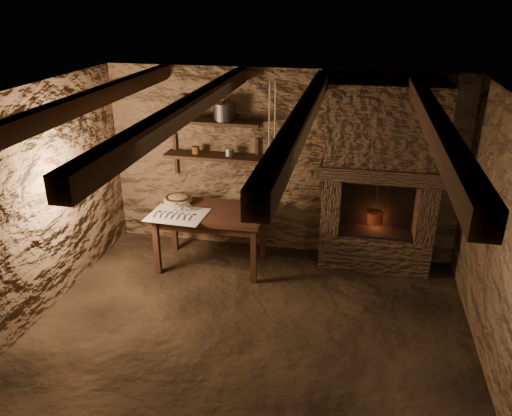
% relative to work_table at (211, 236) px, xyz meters
% --- Properties ---
extents(floor, '(4.50, 4.50, 0.00)m').
position_rel_work_table_xyz_m(floor, '(0.76, -1.35, -0.41)').
color(floor, black).
rests_on(floor, ground).
extents(back_wall, '(4.50, 0.04, 2.40)m').
position_rel_work_table_xyz_m(back_wall, '(0.76, 0.65, 0.79)').
color(back_wall, '#4C3723').
rests_on(back_wall, floor).
extents(front_wall, '(4.50, 0.04, 2.40)m').
position_rel_work_table_xyz_m(front_wall, '(0.76, -3.35, 0.79)').
color(front_wall, '#4C3723').
rests_on(front_wall, floor).
extents(left_wall, '(0.04, 4.00, 2.40)m').
position_rel_work_table_xyz_m(left_wall, '(-1.49, -1.35, 0.79)').
color(left_wall, '#4C3723').
rests_on(left_wall, floor).
extents(right_wall, '(0.04, 4.00, 2.40)m').
position_rel_work_table_xyz_m(right_wall, '(3.01, -1.35, 0.79)').
color(right_wall, '#4C3723').
rests_on(right_wall, floor).
extents(ceiling, '(4.50, 4.00, 0.04)m').
position_rel_work_table_xyz_m(ceiling, '(0.76, -1.35, 1.99)').
color(ceiling, black).
rests_on(ceiling, back_wall).
extents(beam_far_left, '(0.14, 3.95, 0.16)m').
position_rel_work_table_xyz_m(beam_far_left, '(-0.74, -1.35, 1.90)').
color(beam_far_left, black).
rests_on(beam_far_left, ceiling).
extents(beam_mid_left, '(0.14, 3.95, 0.16)m').
position_rel_work_table_xyz_m(beam_mid_left, '(0.26, -1.35, 1.90)').
color(beam_mid_left, black).
rests_on(beam_mid_left, ceiling).
extents(beam_mid_right, '(0.14, 3.95, 0.16)m').
position_rel_work_table_xyz_m(beam_mid_right, '(1.26, -1.35, 1.90)').
color(beam_mid_right, black).
rests_on(beam_mid_right, ceiling).
extents(beam_far_right, '(0.14, 3.95, 0.16)m').
position_rel_work_table_xyz_m(beam_far_right, '(2.26, -1.35, 1.90)').
color(beam_far_right, black).
rests_on(beam_far_right, ceiling).
extents(shelf_lower, '(1.25, 0.30, 0.04)m').
position_rel_work_table_xyz_m(shelf_lower, '(-0.09, 0.49, 0.89)').
color(shelf_lower, black).
rests_on(shelf_lower, back_wall).
extents(shelf_upper, '(1.25, 0.30, 0.04)m').
position_rel_work_table_xyz_m(shelf_upper, '(-0.09, 0.49, 1.34)').
color(shelf_upper, black).
rests_on(shelf_upper, back_wall).
extents(hearth, '(1.43, 0.51, 2.30)m').
position_rel_work_table_xyz_m(hearth, '(2.01, 0.42, 0.81)').
color(hearth, '#39281C').
rests_on(hearth, floor).
extents(work_table, '(1.35, 0.79, 0.77)m').
position_rel_work_table_xyz_m(work_table, '(0.00, 0.00, 0.00)').
color(work_table, black).
rests_on(work_table, floor).
extents(linen_cloth, '(0.70, 0.57, 0.01)m').
position_rel_work_table_xyz_m(linen_cloth, '(-0.34, -0.22, 0.36)').
color(linen_cloth, silver).
rests_on(linen_cloth, work_table).
extents(pewter_cutlery_row, '(0.57, 0.24, 0.01)m').
position_rel_work_table_xyz_m(pewter_cutlery_row, '(-0.34, -0.25, 0.37)').
color(pewter_cutlery_row, gray).
rests_on(pewter_cutlery_row, linen_cloth).
extents(drinking_glasses, '(0.22, 0.06, 0.09)m').
position_rel_work_table_xyz_m(drinking_glasses, '(-0.32, -0.09, 0.40)').
color(drinking_glasses, white).
rests_on(drinking_glasses, linen_cloth).
extents(stoneware_jug, '(0.17, 0.17, 0.48)m').
position_rel_work_table_xyz_m(stoneware_jug, '(0.58, 0.19, 0.56)').
color(stoneware_jug, '#AF7A21').
rests_on(stoneware_jug, work_table).
extents(wooden_bowl, '(0.40, 0.40, 0.13)m').
position_rel_work_table_xyz_m(wooden_bowl, '(-0.46, 0.13, 0.40)').
color(wooden_bowl, olive).
rests_on(wooden_bowl, work_table).
extents(iron_stockpot, '(0.33, 0.33, 0.20)m').
position_rel_work_table_xyz_m(iron_stockpot, '(0.08, 0.49, 1.46)').
color(iron_stockpot, '#292725').
rests_on(iron_stockpot, shelf_upper).
extents(tin_pan, '(0.30, 0.22, 0.27)m').
position_rel_work_table_xyz_m(tin_pan, '(-0.51, 0.59, 1.50)').
color(tin_pan, '#999894').
rests_on(tin_pan, shelf_upper).
extents(small_kettle, '(0.14, 0.11, 0.15)m').
position_rel_work_table_xyz_m(small_kettle, '(0.13, 0.49, 0.96)').
color(small_kettle, '#999894').
rests_on(small_kettle, shelf_lower).
extents(rusty_tin, '(0.10, 0.10, 0.09)m').
position_rel_work_table_xyz_m(rusty_tin, '(-0.31, 0.49, 0.96)').
color(rusty_tin, '#5A2D12').
rests_on(rusty_tin, shelf_lower).
extents(red_pot, '(0.23, 0.21, 0.54)m').
position_rel_work_table_xyz_m(red_pot, '(1.99, 0.37, 0.29)').
color(red_pot, maroon).
rests_on(red_pot, hearth).
extents(hanging_ropes, '(0.08, 0.08, 1.20)m').
position_rel_work_table_xyz_m(hanging_ropes, '(0.81, -0.30, 1.39)').
color(hanging_ropes, beige).
rests_on(hanging_ropes, ceiling).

